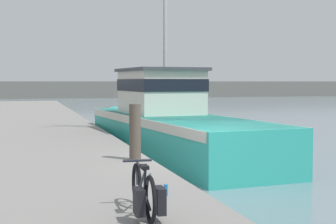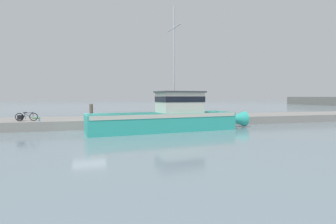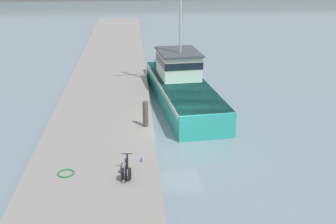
{
  "view_description": "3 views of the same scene",
  "coord_description": "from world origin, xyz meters",
  "px_view_note": "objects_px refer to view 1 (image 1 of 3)",
  "views": [
    {
      "loc": [
        -4.15,
        -11.91,
        2.63
      ],
      "look_at": [
        -0.39,
        1.69,
        1.8
      ],
      "focal_mm": 55.0,
      "sensor_mm": 36.0,
      "label": 1
    },
    {
      "loc": [
        20.87,
        0.24,
        2.69
      ],
      "look_at": [
        -0.14,
        6.37,
        1.42
      ],
      "focal_mm": 28.0,
      "sensor_mm": 36.0,
      "label": 2
    },
    {
      "loc": [
        -2.16,
        -19.94,
        9.09
      ],
      "look_at": [
        -0.53,
        -0.45,
        1.73
      ],
      "focal_mm": 45.0,
      "sensor_mm": 36.0,
      "label": 3
    }
  ],
  "objects_px": {
    "bicycle_touring": "(145,193)",
    "mooring_post": "(135,132)",
    "fishing_boat_main": "(168,122)",
    "water_bottle_by_bike": "(166,190)"
  },
  "relations": [
    {
      "from": "mooring_post",
      "to": "water_bottle_by_bike",
      "type": "height_order",
      "value": "mooring_post"
    },
    {
      "from": "bicycle_touring",
      "to": "mooring_post",
      "type": "distance_m",
      "value": 5.28
    },
    {
      "from": "mooring_post",
      "to": "water_bottle_by_bike",
      "type": "bearing_deg",
      "value": -94.53
    },
    {
      "from": "bicycle_touring",
      "to": "water_bottle_by_bike",
      "type": "height_order",
      "value": "bicycle_touring"
    },
    {
      "from": "fishing_boat_main",
      "to": "mooring_post",
      "type": "xyz_separation_m",
      "value": [
        -2.51,
        -6.06,
        0.28
      ]
    },
    {
      "from": "fishing_boat_main",
      "to": "mooring_post",
      "type": "height_order",
      "value": "fishing_boat_main"
    },
    {
      "from": "fishing_boat_main",
      "to": "water_bottle_by_bike",
      "type": "distance_m",
      "value": 10.44
    },
    {
      "from": "bicycle_touring",
      "to": "mooring_post",
      "type": "xyz_separation_m",
      "value": [
        0.94,
        5.18,
        0.35
      ]
    },
    {
      "from": "bicycle_touring",
      "to": "mooring_post",
      "type": "height_order",
      "value": "mooring_post"
    },
    {
      "from": "fishing_boat_main",
      "to": "mooring_post",
      "type": "bearing_deg",
      "value": -118.53
    }
  ]
}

